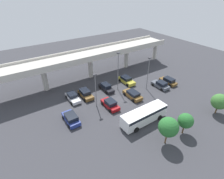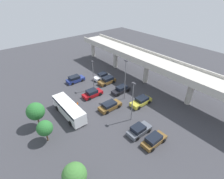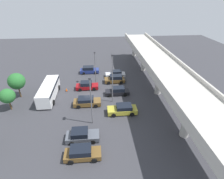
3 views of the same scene
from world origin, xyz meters
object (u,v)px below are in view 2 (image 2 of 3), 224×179
object	(u,v)px
parked_car_4	(121,89)
tree_front_centre	(45,128)
parked_car_5	(110,106)
tree_front_far_right	(74,175)
parked_car_1	(102,76)
parked_car_8	(154,140)
lamp_post_mid_lot	(93,73)
traffic_cone	(77,103)
parked_car_2	(107,80)
parked_car_3	(92,93)
parked_car_7	(139,130)
shuttle_bus	(69,108)
parked_car_6	(141,101)
parked_car_0	(75,79)
lamp_post_by_overpass	(133,99)
tree_front_left	(36,111)
lamp_post_near_aisle	(125,78)

from	to	relation	value
parked_car_4	tree_front_centre	distance (m)	19.08
parked_car_5	tree_front_far_right	bearing A→B (deg)	-143.05
parked_car_1	parked_car_8	bearing A→B (deg)	73.91
lamp_post_mid_lot	tree_front_far_right	world-z (taller)	lamp_post_mid_lot
parked_car_8	traffic_cone	world-z (taller)	parked_car_8
parked_car_2	parked_car_3	bearing A→B (deg)	22.21
parked_car_4	tree_front_far_right	bearing A→B (deg)	34.52
parked_car_7	shuttle_bus	distance (m)	13.51
parked_car_4	parked_car_6	xyz separation A→B (m)	(6.07, 0.12, 0.02)
parked_car_3	tree_front_far_right	size ratio (longest dim) A/B	1.09
parked_car_2	parked_car_5	world-z (taller)	parked_car_2
parked_car_2	shuttle_bus	size ratio (longest dim) A/B	0.49
parked_car_2	parked_car_4	size ratio (longest dim) A/B	0.96
parked_car_4	parked_car_5	distance (m)	6.63
parked_car_3	parked_car_7	world-z (taller)	parked_car_3
parked_car_0	parked_car_4	world-z (taller)	parked_car_0
lamp_post_by_overpass	traffic_cone	xyz separation A→B (m)	(-10.43, -5.37, -4.27)
parked_car_4	parked_car_6	size ratio (longest dim) A/B	0.95
parked_car_8	lamp_post_mid_lot	distance (m)	19.76
parked_car_5	parked_car_8	distance (m)	11.27
tree_front_left	tree_front_far_right	size ratio (longest dim) A/B	1.17
parked_car_8	tree_front_far_right	size ratio (longest dim) A/B	1.06
parked_car_0	parked_car_5	distance (m)	14.18
parked_car_1	parked_car_6	distance (m)	14.16
parked_car_2	tree_front_centre	distance (m)	20.70
parked_car_3	parked_car_7	size ratio (longest dim) A/B	1.02
lamp_post_mid_lot	tree_front_centre	distance (m)	16.78
lamp_post_near_aisle	tree_front_far_right	size ratio (longest dim) A/B	2.16
lamp_post_mid_lot	tree_front_far_right	size ratio (longest dim) A/B	1.73
parked_car_2	tree_front_far_right	size ratio (longest dim) A/B	1.06
parked_car_3	shuttle_bus	world-z (taller)	shuttle_bus
parked_car_2	parked_car_8	xyz separation A→B (m)	(19.72, -6.03, -0.06)
parked_car_0	parked_car_3	world-z (taller)	parked_car_0
parked_car_3	parked_car_6	xyz separation A→B (m)	(8.87, 6.15, 0.00)
parked_car_3	parked_car_5	world-z (taller)	parked_car_3
parked_car_2	tree_front_far_right	bearing A→B (deg)	43.99
parked_car_3	parked_car_5	distance (m)	5.97
parked_car_1	parked_car_4	bearing A→B (deg)	86.41
parked_car_1	tree_front_centre	bearing A→B (deg)	30.68
parked_car_1	tree_front_far_right	distance (m)	28.71
parked_car_2	parked_car_3	distance (m)	6.57
shuttle_bus	parked_car_6	bearing A→B (deg)	64.48
parked_car_5	parked_car_8	size ratio (longest dim) A/B	1.08
parked_car_5	tree_front_far_right	xyz separation A→B (m)	(9.83, -13.06, 1.95)
parked_car_3	lamp_post_near_aisle	world-z (taller)	lamp_post_near_aisle
tree_front_far_right	parked_car_6	bearing A→B (deg)	110.02
parked_car_7	tree_front_far_right	bearing A→B (deg)	-173.04
parked_car_3	lamp_post_mid_lot	size ratio (longest dim) A/B	0.63
lamp_post_near_aisle	parked_car_4	bearing A→B (deg)	153.30
parked_car_4	tree_front_left	size ratio (longest dim) A/B	0.94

